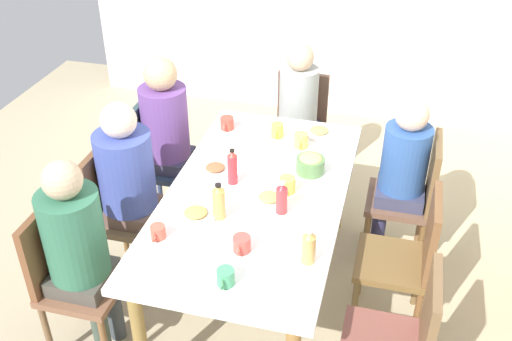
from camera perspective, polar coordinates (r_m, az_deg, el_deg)
ground_plane at (r=3.82m, az=0.00°, el=-11.69°), size 6.11×6.11×0.00m
dining_table at (r=3.37m, az=0.00°, el=-3.36°), size 1.81×0.97×0.77m
chair_0 at (r=3.41m, az=14.34°, el=-7.85°), size 0.40×0.40×0.90m
chair_1 at (r=4.52m, az=4.15°, el=4.26°), size 0.40×0.40×0.90m
person_1 at (r=4.35m, az=4.02°, el=5.93°), size 0.30×0.30×1.19m
chair_2 at (r=2.97m, az=13.79°, el=-15.33°), size 0.40×0.40×0.90m
chair_3 at (r=4.19m, az=-9.40°, el=1.30°), size 0.40×0.40×0.90m
person_3 at (r=4.03m, az=-8.54°, el=4.05°), size 0.31×0.31×1.25m
chair_4 at (r=3.89m, az=14.75°, el=-2.15°), size 0.40×0.40×0.90m
person_4 at (r=3.79m, az=13.77°, el=0.33°), size 0.30×0.30×1.16m
chair_5 at (r=3.35m, az=-17.44°, el=-9.37°), size 0.40×0.40×0.90m
person_5 at (r=3.17m, az=-16.70°, el=-6.76°), size 0.31×0.31×1.22m
chair_6 at (r=3.74m, az=-12.95°, el=-3.45°), size 0.40×0.40×0.90m
person_6 at (r=3.58m, az=-12.13°, el=-0.71°), size 0.33×0.33×1.23m
plate_0 at (r=3.15m, az=-5.79°, el=-4.19°), size 0.22×0.22×0.04m
plate_1 at (r=3.50m, az=-3.91°, el=0.13°), size 0.20×0.20×0.04m
plate_2 at (r=3.89m, az=6.05°, el=3.69°), size 0.22×0.22×0.04m
plate_3 at (r=3.25m, az=1.26°, el=-2.74°), size 0.21×0.21×0.04m
bowl_0 at (r=3.48m, az=5.22°, el=0.65°), size 0.17×0.17×0.11m
cup_0 at (r=2.91m, az=-1.38°, el=-7.05°), size 0.12×0.09×0.08m
cup_1 at (r=3.30m, az=3.00°, el=-1.40°), size 0.13×0.09×0.09m
cup_2 at (r=3.92m, az=-2.80°, el=4.53°), size 0.12×0.09×0.08m
cup_3 at (r=2.74m, az=-2.94°, el=-10.16°), size 0.12×0.08×0.08m
cup_4 at (r=3.72m, az=4.32°, el=2.86°), size 0.12×0.09×0.09m
cup_5 at (r=3.03m, az=-9.37°, el=-5.83°), size 0.11×0.08×0.07m
cup_6 at (r=3.82m, az=2.03°, el=3.83°), size 0.11×0.08×0.09m
bottle_0 at (r=3.09m, az=-3.58°, el=-3.02°), size 0.07×0.07×0.21m
bottle_1 at (r=3.34m, az=-2.27°, el=0.30°), size 0.06×0.06×0.22m
bottle_2 at (r=2.83m, az=5.06°, el=-7.30°), size 0.07×0.07×0.19m
bottle_3 at (r=3.12m, az=2.47°, el=-2.67°), size 0.06×0.06×0.19m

